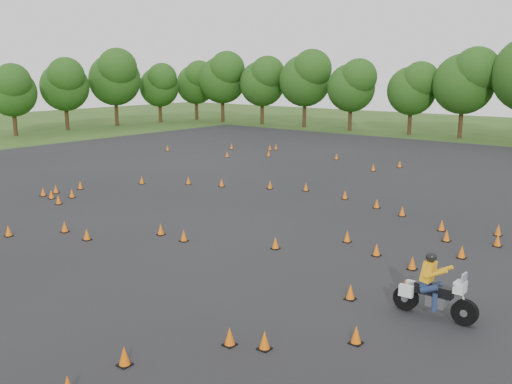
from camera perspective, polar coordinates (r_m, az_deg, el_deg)
The scene contains 4 objects.
ground at distance 23.37m, azimuth -6.14°, elevation -4.50°, with size 140.00×140.00×0.00m, color #2D5119.
asphalt_pad at distance 27.79m, azimuth 2.57°, elevation -1.73°, with size 62.00×62.00×0.00m, color black.
traffic_cones at distance 27.63m, azimuth 1.27°, elevation -1.32°, with size 36.04×33.02×0.45m.
rider_yellow at distance 16.43m, azimuth 17.51°, elevation -8.98°, with size 2.34×0.72×1.81m, color #EDA415, non-canonical shape.
Camera 1 is at (15.80, -15.87, 6.68)m, focal length 40.00 mm.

